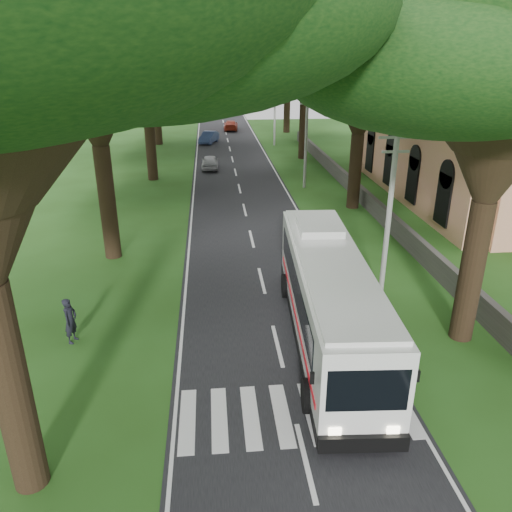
# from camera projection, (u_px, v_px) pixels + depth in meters

# --- Properties ---
(ground) EXTENTS (140.00, 140.00, 0.00)m
(ground) POSITION_uv_depth(u_px,v_px,m) (285.00, 377.00, 17.84)
(ground) COLOR #234A15
(ground) RESTS_ON ground
(road) EXTENTS (8.00, 120.00, 0.04)m
(road) POSITION_uv_depth(u_px,v_px,m) (240.00, 192.00, 40.82)
(road) COLOR black
(road) RESTS_ON ground
(crosswalk) EXTENTS (8.00, 3.00, 0.01)m
(crosswalk) POSITION_uv_depth(u_px,v_px,m) (294.00, 414.00, 16.00)
(crosswalk) COLOR silver
(crosswalk) RESTS_ON ground
(property_wall) EXTENTS (0.35, 50.00, 1.20)m
(property_wall) POSITION_uv_depth(u_px,v_px,m) (352.00, 185.00, 40.45)
(property_wall) COLOR #383533
(property_wall) RESTS_ON ground
(church) EXTENTS (14.00, 24.00, 11.60)m
(church) POSITION_uv_depth(u_px,v_px,m) (480.00, 135.00, 37.30)
(church) COLOR tan
(church) RESTS_ON ground
(pole_near) EXTENTS (1.60, 0.24, 8.00)m
(pole_near) POSITION_uv_depth(u_px,v_px,m) (389.00, 211.00, 22.22)
(pole_near) COLOR gray
(pole_near) RESTS_ON ground
(pole_mid) EXTENTS (1.60, 0.24, 8.00)m
(pole_mid) POSITION_uv_depth(u_px,v_px,m) (306.00, 137.00, 40.61)
(pole_mid) COLOR gray
(pole_mid) RESTS_ON ground
(pole_far) EXTENTS (1.60, 0.24, 8.00)m
(pole_far) POSITION_uv_depth(u_px,v_px,m) (275.00, 110.00, 58.99)
(pole_far) COLOR gray
(pole_far) RESTS_ON ground
(tree_l_mida) EXTENTS (14.39, 14.39, 15.85)m
(tree_l_mida) POSITION_uv_depth(u_px,v_px,m) (84.00, 7.00, 23.32)
(tree_l_mida) COLOR black
(tree_l_mida) RESTS_ON ground
(tree_l_midb) EXTENTS (12.54, 12.54, 13.63)m
(tree_l_midb) POSITION_uv_depth(u_px,v_px,m) (143.00, 49.00, 40.62)
(tree_l_midb) COLOR black
(tree_l_midb) RESTS_ON ground
(tree_l_far) EXTENTS (16.07, 16.07, 15.51)m
(tree_l_far) POSITION_uv_depth(u_px,v_px,m) (151.00, 38.00, 56.61)
(tree_l_far) COLOR black
(tree_l_far) RESTS_ON ground
(tree_r_mida) EXTENTS (12.49, 12.49, 13.45)m
(tree_r_mida) POSITION_uv_depth(u_px,v_px,m) (364.00, 52.00, 32.83)
(tree_r_mida) COLOR black
(tree_r_mida) RESTS_ON ground
(tree_r_midb) EXTENTS (14.60, 14.60, 15.41)m
(tree_r_midb) POSITION_uv_depth(u_px,v_px,m) (307.00, 34.00, 48.73)
(tree_r_midb) COLOR black
(tree_r_midb) RESTS_ON ground
(tree_r_far) EXTENTS (12.77, 12.77, 15.84)m
(tree_r_far) POSITION_uv_depth(u_px,v_px,m) (289.00, 32.00, 65.09)
(tree_r_far) COLOR black
(tree_r_far) RESTS_ON ground
(coach_bus) EXTENTS (3.48, 12.52, 3.65)m
(coach_bus) POSITION_uv_depth(u_px,v_px,m) (329.00, 296.00, 19.33)
(coach_bus) COLOR white
(coach_bus) RESTS_ON ground
(distant_car_a) EXTENTS (1.69, 3.98, 1.34)m
(distant_car_a) POSITION_uv_depth(u_px,v_px,m) (210.00, 162.00, 48.33)
(distant_car_a) COLOR #9D9CA0
(distant_car_a) RESTS_ON road
(distant_car_b) EXTENTS (2.68, 4.47, 1.39)m
(distant_car_b) POSITION_uv_depth(u_px,v_px,m) (209.00, 137.00, 61.61)
(distant_car_b) COLOR navy
(distant_car_b) RESTS_ON road
(distant_car_c) EXTENTS (2.23, 4.85, 1.38)m
(distant_car_c) POSITION_uv_depth(u_px,v_px,m) (231.00, 125.00, 71.41)
(distant_car_c) COLOR #9E2A17
(distant_car_c) RESTS_ON road
(pedestrian) EXTENTS (0.63, 0.79, 1.90)m
(pedestrian) POSITION_uv_depth(u_px,v_px,m) (70.00, 321.00, 19.64)
(pedestrian) COLOR black
(pedestrian) RESTS_ON ground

